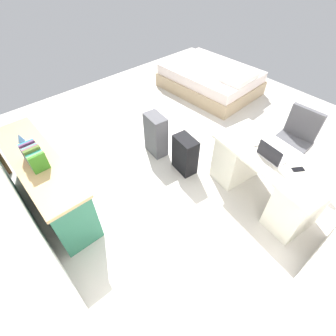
% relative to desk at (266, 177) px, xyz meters
% --- Properties ---
extents(ground_plane, '(6.15, 6.15, 0.00)m').
position_rel_desk_xyz_m(ground_plane, '(1.36, -0.07, -0.39)').
color(ground_plane, beige).
extents(desk, '(1.52, 0.85, 0.74)m').
position_rel_desk_xyz_m(desk, '(0.00, 0.00, 0.00)').
color(desk, silver).
rests_on(desk, ground_plane).
extents(office_chair, '(0.52, 0.52, 0.94)m').
position_rel_desk_xyz_m(office_chair, '(0.11, -0.79, 0.03)').
color(office_chair, black).
rests_on(office_chair, ground_plane).
extents(credenza, '(1.80, 0.48, 0.78)m').
position_rel_desk_xyz_m(credenza, '(1.76, 2.12, 0.00)').
color(credenza, '#28664C').
rests_on(credenza, ground_plane).
extents(bed, '(1.97, 1.49, 0.58)m').
position_rel_desk_xyz_m(bed, '(2.44, -1.69, -0.14)').
color(bed, tan).
rests_on(bed, ground_plane).
extents(suitcase_black, '(0.39, 0.27, 0.58)m').
position_rel_desk_xyz_m(suitcase_black, '(1.05, 0.40, -0.10)').
color(suitcase_black, black).
rests_on(suitcase_black, ground_plane).
extents(suitcase_spare_grey, '(0.38, 0.26, 0.67)m').
position_rel_desk_xyz_m(suitcase_spare_grey, '(1.64, 0.46, -0.05)').
color(suitcase_spare_grey, '#4C4C51').
rests_on(suitcase_spare_grey, ground_plane).
extents(laptop, '(0.34, 0.26, 0.21)m').
position_rel_desk_xyz_m(laptop, '(0.02, 0.05, 0.40)').
color(laptop, '#B7B7BC').
rests_on(laptop, desk).
extents(computer_mouse, '(0.07, 0.11, 0.03)m').
position_rel_desk_xyz_m(computer_mouse, '(0.27, -0.03, 0.37)').
color(computer_mouse, white).
rests_on(computer_mouse, desk).
extents(cell_phone_near_laptop, '(0.13, 0.15, 0.01)m').
position_rel_desk_xyz_m(cell_phone_near_laptop, '(-0.29, -0.02, 0.36)').
color(cell_phone_near_laptop, black).
rests_on(cell_phone_near_laptop, desk).
extents(book_row, '(0.35, 0.17, 0.23)m').
position_rel_desk_xyz_m(book_row, '(1.67, 2.12, 0.50)').
color(book_row, '#31711D').
rests_on(book_row, credenza).
extents(figurine_small, '(0.08, 0.08, 0.11)m').
position_rel_desk_xyz_m(figurine_small, '(2.17, 2.12, 0.45)').
color(figurine_small, '#4C7FBF').
rests_on(figurine_small, credenza).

